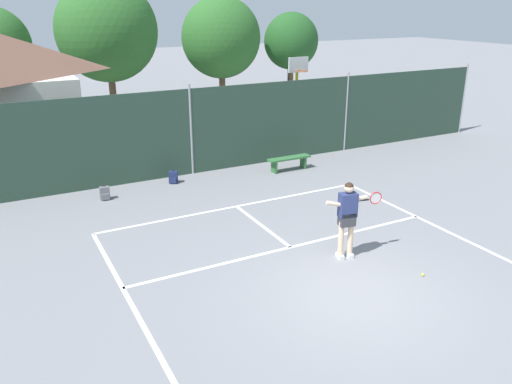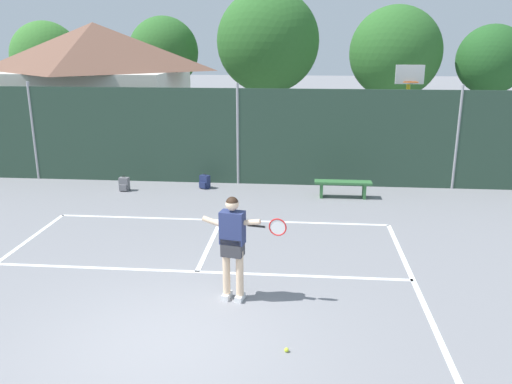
{
  "view_description": "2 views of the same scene",
  "coord_description": "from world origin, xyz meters",
  "px_view_note": "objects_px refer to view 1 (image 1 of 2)",
  "views": [
    {
      "loc": [
        -6.02,
        -7.15,
        5.63
      ],
      "look_at": [
        0.16,
        4.58,
        0.72
      ],
      "focal_mm": 36.24,
      "sensor_mm": 36.0,
      "label": 1
    },
    {
      "loc": [
        1.98,
        -6.66,
        4.33
      ],
      "look_at": [
        0.88,
        5.43,
        0.77
      ],
      "focal_mm": 36.72,
      "sensor_mm": 36.0,
      "label": 2
    }
  ],
  "objects_px": {
    "tennis_player": "(348,213)",
    "tennis_ball": "(423,275)",
    "basketball_hoop": "(297,88)",
    "courtside_bench": "(289,161)",
    "backpack_navy": "(173,177)",
    "backpack_grey": "(105,194)"
  },
  "relations": [
    {
      "from": "tennis_player",
      "to": "tennis_ball",
      "type": "xyz_separation_m",
      "value": [
        0.96,
        -1.51,
        -1.08
      ]
    },
    {
      "from": "basketball_hoop",
      "to": "courtside_bench",
      "type": "height_order",
      "value": "basketball_hoop"
    },
    {
      "from": "tennis_ball",
      "to": "courtside_bench",
      "type": "height_order",
      "value": "courtside_bench"
    },
    {
      "from": "tennis_ball",
      "to": "courtside_bench",
      "type": "bearing_deg",
      "value": 80.39
    },
    {
      "from": "basketball_hoop",
      "to": "tennis_ball",
      "type": "relative_size",
      "value": 53.79
    },
    {
      "from": "tennis_player",
      "to": "backpack_navy",
      "type": "relative_size",
      "value": 4.01
    },
    {
      "from": "basketball_hoop",
      "to": "tennis_player",
      "type": "relative_size",
      "value": 1.91
    },
    {
      "from": "backpack_navy",
      "to": "tennis_player",
      "type": "bearing_deg",
      "value": -75.39
    },
    {
      "from": "basketball_hoop",
      "to": "backpack_navy",
      "type": "relative_size",
      "value": 7.67
    },
    {
      "from": "tennis_player",
      "to": "backpack_navy",
      "type": "bearing_deg",
      "value": 104.61
    },
    {
      "from": "backpack_grey",
      "to": "tennis_ball",
      "type": "bearing_deg",
      "value": -57.31
    },
    {
      "from": "backpack_navy",
      "to": "tennis_ball",
      "type": "bearing_deg",
      "value": -71.85
    },
    {
      "from": "backpack_navy",
      "to": "basketball_hoop",
      "type": "bearing_deg",
      "value": 21.25
    },
    {
      "from": "backpack_navy",
      "to": "courtside_bench",
      "type": "distance_m",
      "value": 4.12
    },
    {
      "from": "backpack_grey",
      "to": "backpack_navy",
      "type": "distance_m",
      "value": 2.38
    },
    {
      "from": "basketball_hoop",
      "to": "tennis_ball",
      "type": "bearing_deg",
      "value": -107.91
    },
    {
      "from": "basketball_hoop",
      "to": "tennis_player",
      "type": "distance_m",
      "value": 10.41
    },
    {
      "from": "tennis_ball",
      "to": "backpack_navy",
      "type": "distance_m",
      "value": 8.85
    },
    {
      "from": "tennis_player",
      "to": "backpack_navy",
      "type": "distance_m",
      "value": 7.18
    },
    {
      "from": "basketball_hoop",
      "to": "tennis_player",
      "type": "height_order",
      "value": "basketball_hoop"
    },
    {
      "from": "basketball_hoop",
      "to": "tennis_player",
      "type": "xyz_separation_m",
      "value": [
        -4.46,
        -9.33,
        -1.2
      ]
    },
    {
      "from": "backpack_grey",
      "to": "backpack_navy",
      "type": "height_order",
      "value": "same"
    }
  ]
}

